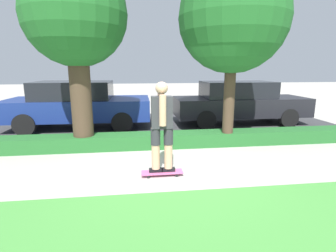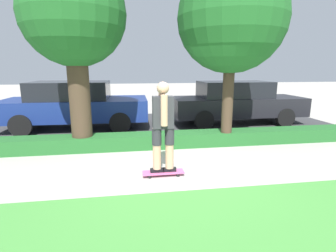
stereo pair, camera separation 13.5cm
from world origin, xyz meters
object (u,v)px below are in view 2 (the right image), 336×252
at_px(skateboard, 163,172).
at_px(parked_car_middle, 236,102).
at_px(tree_near, 74,18).
at_px(parked_car_front, 75,104).
at_px(tree_mid, 232,19).
at_px(skater_person, 163,125).

height_order(skateboard, parked_car_middle, parked_car_middle).
relative_size(tree_near, parked_car_front, 0.92).
bearing_deg(parked_car_front, tree_mid, -31.50).
relative_size(skateboard, parked_car_front, 0.17).
bearing_deg(tree_mid, parked_car_middle, 62.60).
bearing_deg(parked_car_front, parked_car_middle, 0.38).
distance_m(skateboard, tree_mid, 4.06).
xyz_separation_m(tree_mid, parked_car_front, (-4.33, 2.77, -2.37)).
bearing_deg(skater_person, tree_near, 133.26).
distance_m(tree_mid, parked_car_middle, 3.87).
bearing_deg(parked_car_front, skater_person, -60.71).
xyz_separation_m(tree_near, parked_car_middle, (5.10, 2.53, -2.35)).
height_order(parked_car_front, parked_car_middle, parked_car_front).
distance_m(skater_person, parked_car_middle, 5.54).
xyz_separation_m(skater_person, parked_car_middle, (3.32, 4.43, -0.19)).
bearing_deg(skater_person, parked_car_front, 118.17).
bearing_deg(tree_mid, parked_car_front, 147.38).
relative_size(tree_near, tree_mid, 0.98).
height_order(tree_mid, parked_car_front, tree_mid).
height_order(skateboard, skater_person, skater_person).
height_order(skateboard, tree_mid, tree_mid).
height_order(skater_person, tree_near, tree_near).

